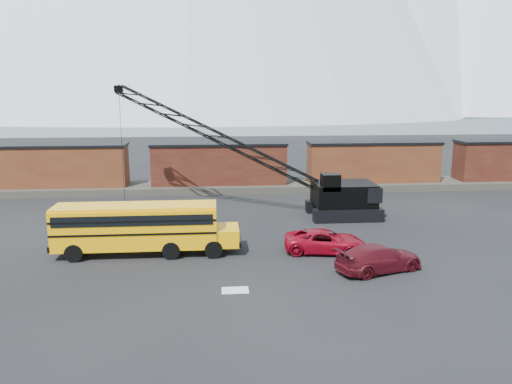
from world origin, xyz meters
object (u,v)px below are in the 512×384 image
school_bus (142,227)px  maroon_suv (379,258)px  red_pickup (325,241)px  crawler_crane (224,140)px

school_bus → maroon_suv: school_bus is taller
red_pickup → crawler_crane: size_ratio=0.24×
maroon_suv → crawler_crane: size_ratio=0.24×
red_pickup → crawler_crane: 13.77m
red_pickup → maroon_suv: bearing=-136.9°
school_bus → maroon_suv: (13.90, -4.13, -1.03)m
school_bus → red_pickup: (11.55, -0.62, -1.07)m
school_bus → red_pickup: bearing=-3.1°
school_bus → crawler_crane: bearing=62.8°
red_pickup → crawler_crane: crawler_crane is taller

